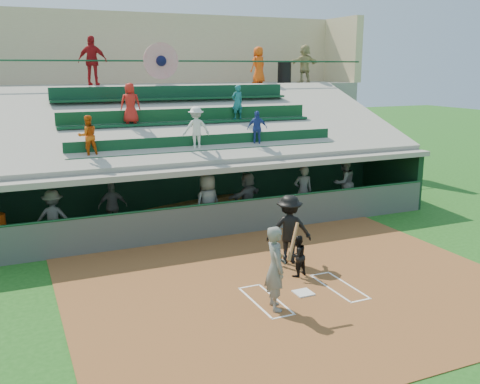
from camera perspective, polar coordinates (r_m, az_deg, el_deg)
name	(u,v)px	position (r m, az deg, el deg)	size (l,w,h in m)	color
ground	(303,294)	(13.23, 6.77, -10.76)	(100.00, 100.00, 0.00)	#194E16
dirt_slab	(293,286)	(13.63, 5.69, -9.96)	(11.00, 9.00, 0.02)	brown
home_plate	(303,293)	(13.22, 6.77, -10.62)	(0.43, 0.43, 0.03)	silver
batters_box_chalk	(303,293)	(13.23, 6.77, -10.67)	(2.65, 1.85, 0.01)	white
dugout_floor	(206,221)	(18.98, -3.61, -3.15)	(16.00, 3.50, 0.04)	gray
concourse_slab	(154,135)	(24.86, -9.12, 5.97)	(20.00, 3.00, 4.60)	gray
grandstand	(173,145)	(22.01, -7.13, 5.02)	(20.40, 10.40, 7.80)	#4E534F
batter_at_plate	(276,268)	(12.05, 3.82, -8.06)	(0.93, 0.81, 1.95)	#595C57
catcher	(297,256)	(14.05, 6.13, -6.78)	(0.54, 0.42, 1.10)	black
home_umpire	(289,229)	(14.87, 5.27, -3.95)	(1.24, 0.72, 1.93)	black
dugout_bench	(199,207)	(19.99, -4.41, -1.56)	(15.67, 0.47, 0.47)	olive
white_table	(1,240)	(17.37, -24.15, -4.66)	(0.76, 0.57, 0.67)	white
dugout_player_a	(54,218)	(17.18, -19.27, -2.60)	(1.11, 0.64, 1.71)	#565954
dugout_player_b	(113,206)	(18.22, -13.42, -1.49)	(0.95, 0.39, 1.62)	#5D5F5A
dugout_player_c	(208,203)	(17.48, -3.45, -1.22)	(0.95, 0.62, 1.94)	#545652
dugout_player_d	(247,197)	(18.79, 0.80, -0.49)	(1.61, 0.51, 1.74)	#5C5E59
dugout_player_e	(303,191)	(19.47, 6.74, 0.08)	(0.68, 0.44, 1.85)	#555752
dugout_player_f	(344,183)	(20.81, 11.02, 0.97)	(0.97, 0.75, 1.99)	#5F625D
trash_bin	(284,73)	(26.53, 4.75, 12.58)	(0.65, 0.65, 0.98)	black
concourse_staff_a	(93,61)	(22.84, -15.46, 13.32)	(1.16, 0.48, 1.97)	#A11216
concourse_staff_b	(258,65)	(25.39, 1.97, 13.38)	(0.82, 0.53, 1.67)	#E74C0D
concourse_staff_c	(305,64)	(26.99, 6.90, 13.44)	(1.69, 0.54, 1.82)	tan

